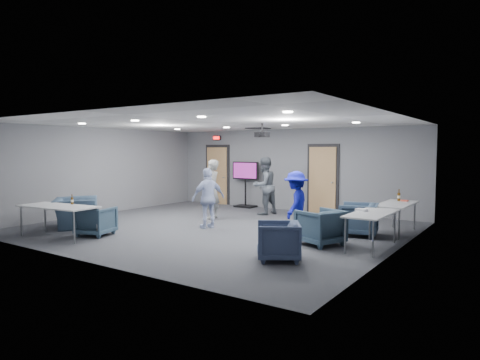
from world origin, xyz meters
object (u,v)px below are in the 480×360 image
Objects in this scene: chair_right_a at (359,219)px; chair_front_b at (76,213)px; person_b at (264,186)px; bottle_front at (72,201)px; chair_right_b at (320,227)px; tv_stand at (245,181)px; table_front_left at (58,208)px; projector at (262,134)px; chair_front_a at (96,221)px; table_right_b at (372,215)px; chair_right_c at (278,241)px; table_right_a at (396,205)px; person_c at (208,198)px; person_d at (296,204)px; person_a at (212,189)px; bottle_right at (399,197)px.

chair_front_b is (-6.43, -3.09, -0.01)m from chair_right_a.
bottle_front is (-2.06, -5.33, -0.08)m from person_b.
chair_right_b is 0.52× the size of tv_stand.
table_front_left is 5.66× the size of projector.
chair_front_a is 6.22m from table_right_b.
chair_right_b is 1.08m from table_right_b.
person_b is 1.12× the size of tv_stand.
table_right_a reaches higher than chair_right_c.
table_right_b is 1.05× the size of tv_stand.
tv_stand is at bearing -65.21° from chair_front_b.
person_b reaches higher than chair_front_a.
chair_right_b reaches higher than chair_right_c.
person_c reaches higher than table_right_b.
chair_right_a is (3.50, 1.25, -0.39)m from person_c.
person_d is at bearing -62.52° from chair_right_a.
person_a is 7.29× the size of bottle_front.
chair_right_c is (3.91, -3.02, -0.51)m from person_a.
table_front_left is (-4.48, -3.13, -0.07)m from person_d.
person_d is at bearing -96.98° from chair_right_b.
chair_front_b is at bearing -42.22° from person_a.
chair_right_b reaches higher than table_front_left.
chair_right_c is at bearing -140.25° from chair_front_b.
person_c is 0.92× the size of table_right_b.
table_right_b is (0.65, -1.12, 0.29)m from chair_right_a.
bottle_right is at bearing 143.15° from chair_right_a.
chair_right_b is 2.37× the size of projector.
chair_right_a is 0.73× the size of chair_front_b.
person_d reaches higher than chair_front_b.
chair_right_b is at bearing 144.20° from chair_right_c.
person_c is at bearing -152.32° from chair_right_c.
chair_right_c is (0.70, -2.08, -0.41)m from person_d.
chair_right_a reaches higher than table_right_b.
chair_front_b is (-2.07, -3.07, -0.48)m from person_a.
table_front_left is (-5.18, -1.06, 0.34)m from chair_right_c.
chair_front_a is at bearing 126.46° from table_right_a.
chair_front_b is 0.70× the size of table_right_b.
person_b reaches higher than bottle_right.
table_right_b is 0.84× the size of table_front_left.
chair_right_a is at bearing -115.11° from chair_front_b.
tv_stand is at bearing -111.93° from person_b.
chair_front_b is at bearing -79.43° from person_d.
table_right_a is 5.62× the size of bottle_right.
table_right_b is 6.76m from tv_stand.
chair_right_c is 2.62× the size of bottle_right.
person_b is at bearing 63.16° from table_front_left.
chair_front_b is 4.94× the size of bottle_front.
table_right_b is (4.15, 0.13, -0.09)m from person_c.
tv_stand is (-5.61, 3.78, 0.22)m from table_right_b.
table_front_left is 8.43× the size of bottle_front.
person_a is 2.03× the size of chair_right_a.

